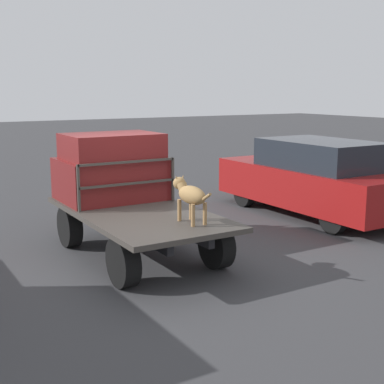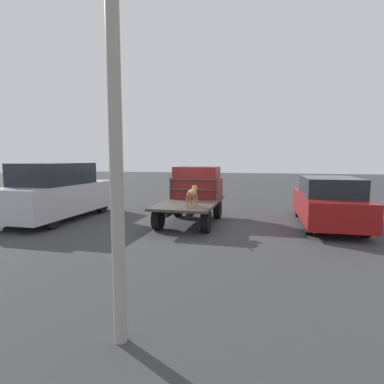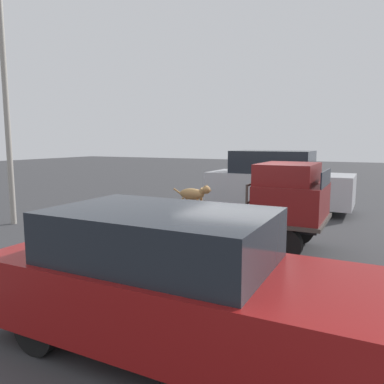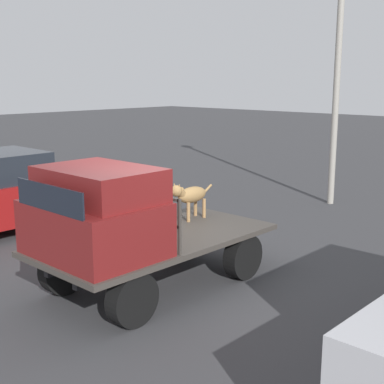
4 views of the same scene
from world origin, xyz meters
TOP-DOWN VIEW (x-y plane):
  - ground_plane at (0.00, 0.00)m, footprint 80.00×80.00m
  - flatbed_truck at (0.00, 0.00)m, footprint 3.71×1.88m
  - truck_cab at (1.09, 0.00)m, footprint 1.37×1.76m
  - truck_headboard at (0.37, 0.00)m, footprint 0.04×1.76m
  - dog at (-1.09, -0.34)m, footprint 1.01×0.27m
  - parked_sedan at (0.73, -4.59)m, footprint 4.60×1.82m

SIDE VIEW (x-z plane):
  - ground_plane at x=0.00m, z-range 0.00..0.00m
  - flatbed_truck at x=0.00m, z-range 0.18..0.95m
  - parked_sedan at x=0.73m, z-range 0.00..1.66m
  - dog at x=-1.09m, z-range 0.86..1.53m
  - truck_headboard at x=0.37m, z-range 0.91..1.68m
  - truck_cab at x=1.09m, z-range 0.75..1.93m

